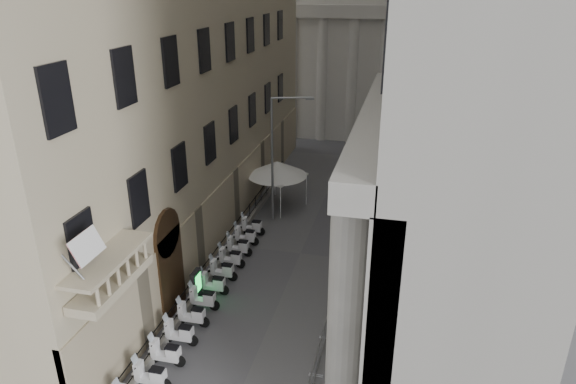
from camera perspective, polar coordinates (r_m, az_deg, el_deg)
name	(u,v)px	position (r m, az deg, el deg)	size (l,w,h in m)	color
iron_fence	(227,255)	(31.44, -6.81, -6.94)	(0.30, 28.00, 1.40)	black
blue_awning	(378,214)	(36.96, 9.93, -2.41)	(1.60, 3.00, 3.00)	navy
scooter_3	(167,364)	(24.00, -13.26, -18.12)	(0.56, 1.40, 1.50)	white
scooter_4	(181,344)	(24.94, -11.82, -16.16)	(0.56, 1.40, 1.50)	white
scooter_5	(193,325)	(25.93, -10.52, -14.34)	(0.56, 1.40, 1.50)	white
scooter_6	(204,308)	(26.95, -9.33, -12.65)	(0.56, 1.40, 1.50)	white
scooter_7	(214,293)	(28.01, -8.25, -11.07)	(0.56, 1.40, 1.50)	white
scooter_8	(223,279)	(29.09, -7.25, -9.61)	(0.56, 1.40, 1.50)	white
scooter_9	(231,267)	(30.20, -6.33, -8.26)	(0.56, 1.40, 1.50)	white
scooter_10	(239,255)	(31.33, -5.49, -6.99)	(0.56, 1.40, 1.50)	white
scooter_11	(246,244)	(32.48, -4.71, -5.82)	(0.56, 1.40, 1.50)	white
scooter_12	(252,234)	(33.65, -3.99, -4.73)	(0.56, 1.40, 1.50)	white
barrier_2	(321,356)	(23.86, 3.68, -17.73)	(0.60, 2.40, 1.10)	#97999E
barrier_3	(330,322)	(25.79, 4.67, -14.20)	(0.60, 2.40, 1.10)	#97999E
barrier_4	(337,294)	(27.82, 5.50, -11.18)	(0.60, 2.40, 1.10)	#97999E
barrier_5	(344,270)	(29.92, 6.20, -8.57)	(0.60, 2.40, 1.10)	#97999E
barrier_6	(349,249)	(32.08, 6.80, -6.30)	(0.60, 2.40, 1.10)	#97999E
barrier_7	(354,231)	(34.28, 7.31, -4.33)	(0.60, 2.40, 1.10)	#97999E
security_tent	(273,165)	(37.41, -1.63, 3.05)	(4.27, 4.27, 3.47)	white
street_lamp	(277,149)	(33.81, -1.20, 4.82)	(2.70, 0.97, 8.52)	gray
info_kiosk	(196,285)	(27.18, -10.14, -10.18)	(0.29, 0.82, 1.72)	black
pedestrian_a	(335,192)	(37.94, 5.28, 0.03)	(0.67, 0.44, 1.83)	black
pedestrian_b	(345,167)	(42.96, 6.34, 2.75)	(0.90, 0.70, 1.86)	black
pedestrian_c	(347,154)	(46.14, 6.61, 4.26)	(0.99, 0.64, 2.02)	black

